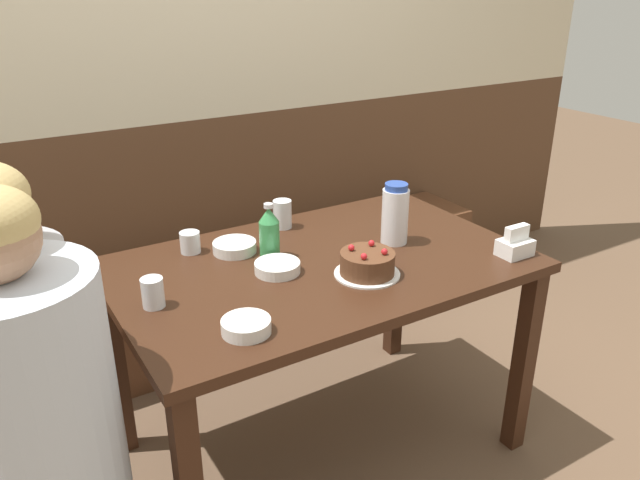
# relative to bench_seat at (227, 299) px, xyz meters

# --- Properties ---
(ground_plane) EXTENTS (12.00, 12.00, 0.00)m
(ground_plane) POSITION_rel_bench_seat_xyz_m (0.00, -0.83, -0.23)
(ground_plane) COLOR brown
(back_wall) EXTENTS (4.80, 0.04, 2.50)m
(back_wall) POSITION_rel_bench_seat_xyz_m (0.00, 0.22, 1.02)
(back_wall) COLOR brown
(back_wall) RESTS_ON ground_plane
(bench_seat) EXTENTS (2.67, 0.38, 0.47)m
(bench_seat) POSITION_rel_bench_seat_xyz_m (0.00, 0.00, 0.00)
(bench_seat) COLOR #56331E
(bench_seat) RESTS_ON ground_plane
(dining_table) EXTENTS (1.33, 0.83, 0.76)m
(dining_table) POSITION_rel_bench_seat_xyz_m (0.00, -0.83, 0.43)
(dining_table) COLOR #381E11
(dining_table) RESTS_ON ground_plane
(birthday_cake) EXTENTS (0.21, 0.21, 0.10)m
(birthday_cake) POSITION_rel_bench_seat_xyz_m (0.07, -0.99, 0.56)
(birthday_cake) COLOR white
(birthday_cake) RESTS_ON dining_table
(water_pitcher) EXTENTS (0.09, 0.09, 0.21)m
(water_pitcher) POSITION_rel_bench_seat_xyz_m (0.30, -0.83, 0.63)
(water_pitcher) COLOR white
(water_pitcher) RESTS_ON dining_table
(soju_bottle) EXTENTS (0.07, 0.07, 0.19)m
(soju_bottle) POSITION_rel_bench_seat_xyz_m (-0.13, -0.72, 0.61)
(soju_bottle) COLOR #388E4C
(soju_bottle) RESTS_ON dining_table
(napkin_holder) EXTENTS (0.11, 0.08, 0.11)m
(napkin_holder) POSITION_rel_bench_seat_xyz_m (0.57, -1.13, 0.56)
(napkin_holder) COLOR white
(napkin_holder) RESTS_ON dining_table
(bowl_soup_white) EXTENTS (0.14, 0.14, 0.03)m
(bowl_soup_white) POSITION_rel_bench_seat_xyz_m (-0.16, -0.83, 0.54)
(bowl_soup_white) COLOR white
(bowl_soup_white) RESTS_ON dining_table
(bowl_rice_small) EXTENTS (0.13, 0.13, 0.04)m
(bowl_rice_small) POSITION_rel_bench_seat_xyz_m (-0.39, -1.10, 0.54)
(bowl_rice_small) COLOR white
(bowl_rice_small) RESTS_ON dining_table
(bowl_side_dish) EXTENTS (0.15, 0.15, 0.04)m
(bowl_side_dish) POSITION_rel_bench_seat_xyz_m (-0.21, -0.62, 0.54)
(bowl_side_dish) COLOR white
(bowl_side_dish) RESTS_ON dining_table
(glass_water_tall) EXTENTS (0.07, 0.07, 0.07)m
(glass_water_tall) POSITION_rel_bench_seat_xyz_m (-0.34, -0.54, 0.56)
(glass_water_tall) COLOR silver
(glass_water_tall) RESTS_ON dining_table
(glass_tumbler_short) EXTENTS (0.06, 0.06, 0.09)m
(glass_tumbler_short) POSITION_rel_bench_seat_xyz_m (-0.56, -0.84, 0.57)
(glass_tumbler_short) COLOR silver
(glass_tumbler_short) RESTS_ON dining_table
(glass_shot_small) EXTENTS (0.07, 0.07, 0.10)m
(glass_shot_small) POSITION_rel_bench_seat_xyz_m (0.03, -0.51, 0.58)
(glass_shot_small) COLOR silver
(glass_shot_small) RESTS_ON dining_table
(person_teal_shirt) EXTENTS (0.39, 0.39, 1.24)m
(person_teal_shirt) POSITION_rel_bench_seat_xyz_m (-0.93, -1.08, 0.39)
(person_teal_shirt) COLOR #33333D
(person_teal_shirt) RESTS_ON ground_plane
(person_pale_blue_shirt) EXTENTS (0.34, 0.31, 1.25)m
(person_pale_blue_shirt) POSITION_rel_bench_seat_xyz_m (-0.93, -0.91, 0.37)
(person_pale_blue_shirt) COLOR #33333D
(person_pale_blue_shirt) RESTS_ON ground_plane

